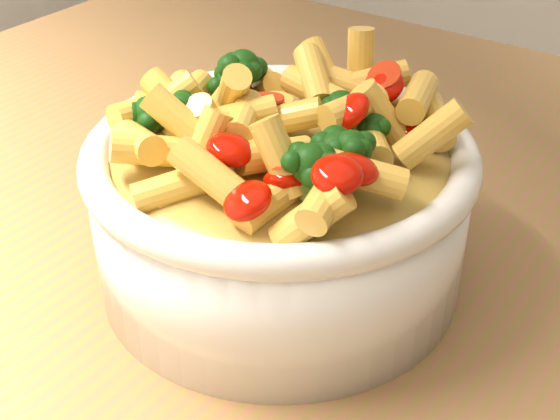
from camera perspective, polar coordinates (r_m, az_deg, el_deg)
The scene contains 3 objects.
table at distance 0.58m, azimuth 11.80°, elevation -12.63°, with size 1.20×0.80×0.90m.
serving_bowl at distance 0.47m, azimuth 0.00°, elevation 0.12°, with size 0.23×0.23×0.10m.
pasta_salad at distance 0.44m, azimuth 0.00°, elevation 6.83°, with size 0.18×0.18×0.04m.
Camera 1 is at (0.13, -0.39, 1.21)m, focal length 50.00 mm.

